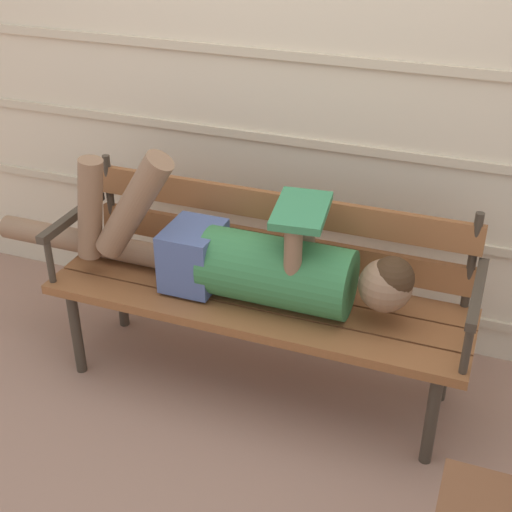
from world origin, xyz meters
name	(u,v)px	position (x,y,z in m)	size (l,w,h in m)	color
ground_plane	(245,402)	(0.00, 0.00, 0.00)	(12.00, 12.00, 0.00)	#936B56
house_siding	(306,55)	(0.00, 0.67, 1.21)	(4.73, 0.08, 2.41)	beige
park_bench	(262,280)	(0.00, 0.19, 0.46)	(1.62, 0.47, 0.81)	brown
reclining_person	(239,258)	(-0.07, 0.12, 0.58)	(1.76, 0.27, 0.56)	#33703D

